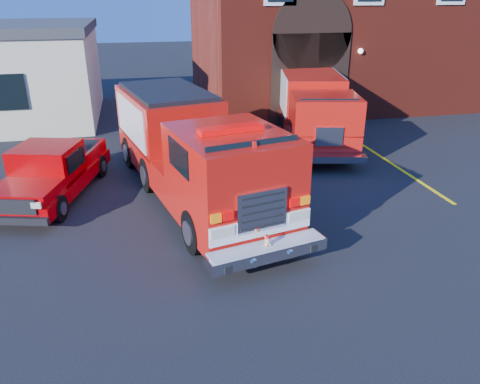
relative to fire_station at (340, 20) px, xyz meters
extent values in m
plane|color=black|center=(-8.99, -13.98, -4.25)|extent=(100.00, 100.00, 0.00)
cube|color=yellow|center=(-2.49, -12.98, -4.25)|extent=(0.12, 3.00, 0.01)
cube|color=yellow|center=(-2.49, -9.98, -4.25)|extent=(0.12, 3.00, 0.01)
cube|color=yellow|center=(-2.49, -6.98, -4.25)|extent=(0.12, 3.00, 0.01)
cube|color=maroon|center=(0.01, 0.02, -0.25)|extent=(15.00, 10.00, 8.00)
cube|color=black|center=(-3.49, -5.00, -2.25)|extent=(3.60, 0.12, 4.00)
cylinder|color=black|center=(-3.49, -5.00, -0.25)|extent=(3.60, 0.12, 3.60)
cube|color=black|center=(-15.99, -5.01, -2.25)|extent=(1.20, 0.10, 1.40)
cylinder|color=black|center=(-10.12, -15.47, -3.72)|extent=(0.56, 1.11, 1.06)
cylinder|color=black|center=(-8.05, -15.01, -3.72)|extent=(0.56, 1.11, 1.06)
cube|color=red|center=(-9.75, -12.24, -3.44)|extent=(4.21, 8.97, 0.87)
cube|color=red|center=(-10.22, -10.08, -2.33)|extent=(3.26, 4.65, 1.54)
cube|color=red|center=(-9.15, -14.96, -2.28)|extent=(3.01, 3.52, 1.44)
cube|color=black|center=(-8.89, -16.13, -1.90)|extent=(2.08, 0.53, 0.90)
cube|color=red|center=(-9.15, -14.96, -1.48)|extent=(1.57, 0.65, 0.13)
cube|color=white|center=(-8.81, -16.48, -3.24)|extent=(2.36, 0.57, 0.42)
cube|color=silver|center=(-8.81, -16.49, -2.86)|extent=(1.14, 0.30, 0.90)
cube|color=silver|center=(-8.75, -16.74, -3.69)|extent=(2.74, 1.10, 0.27)
cube|color=#B7B7BF|center=(-11.40, -10.34, -2.33)|extent=(0.78, 3.39, 1.25)
cube|color=#B7B7BF|center=(-9.04, -9.82, -2.33)|extent=(0.78, 3.39, 1.25)
sphere|color=#D1B987|center=(-8.75, -16.74, -3.48)|extent=(0.17, 0.17, 0.14)
sphere|color=#D1B987|center=(-8.75, -16.75, -3.38)|extent=(0.14, 0.14, 0.11)
sphere|color=#D1B987|center=(-8.80, -16.74, -3.34)|extent=(0.05, 0.05, 0.04)
sphere|color=#D1B987|center=(-8.71, -16.73, -3.34)|extent=(0.05, 0.05, 0.04)
ellipsoid|color=red|center=(-8.75, -16.74, -3.34)|extent=(0.14, 0.14, 0.07)
cylinder|color=red|center=(-8.75, -16.75, -3.36)|extent=(0.16, 0.16, 0.01)
cylinder|color=black|center=(-14.93, -12.61, -3.90)|extent=(0.43, 0.75, 0.71)
cylinder|color=black|center=(-13.43, -13.04, -3.90)|extent=(0.43, 0.75, 0.71)
cube|color=#A40004|center=(-13.73, -11.25, -3.77)|extent=(3.05, 5.17, 0.40)
cube|color=#A40004|center=(-14.21, -12.91, -3.41)|extent=(1.93, 1.73, 0.31)
cube|color=#A40004|center=(-13.80, -11.51, -3.06)|extent=(2.01, 1.98, 0.88)
cube|color=#A40004|center=(-13.33, -9.89, -3.41)|extent=(2.08, 2.24, 0.49)
cube|color=black|center=(-14.42, -13.66, -3.85)|extent=(1.77, 0.62, 0.19)
cylinder|color=black|center=(-5.75, -9.71, -3.75)|extent=(0.54, 1.06, 1.01)
cylinder|color=black|center=(-3.77, -10.16, -3.75)|extent=(0.54, 1.06, 1.01)
cube|color=red|center=(-4.19, -7.42, -3.47)|extent=(3.86, 7.68, 0.83)
cube|color=red|center=(-3.89, -6.08, -2.41)|extent=(3.25, 4.99, 1.38)
cube|color=red|center=(-4.76, -9.93, -2.51)|extent=(2.73, 2.66, 1.20)
cube|color=#B7B7BF|center=(-5.02, -5.82, -2.51)|extent=(0.89, 3.78, 1.56)
cube|color=#B7B7BF|center=(-2.76, -6.33, -2.51)|extent=(0.89, 3.78, 1.56)
cube|color=silver|center=(-5.05, -11.24, -3.75)|extent=(2.51, 0.95, 0.23)
camera|label=1|loc=(-11.21, -25.01, 1.36)|focal=35.00mm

